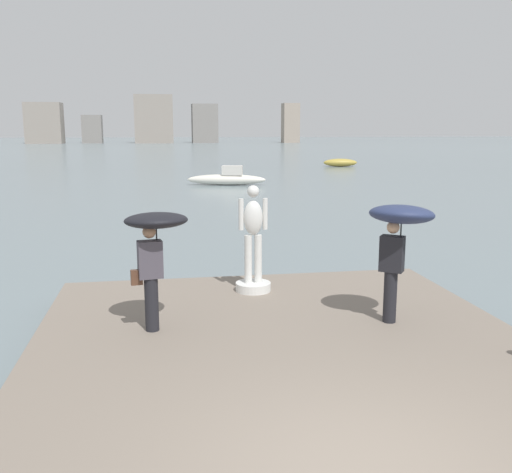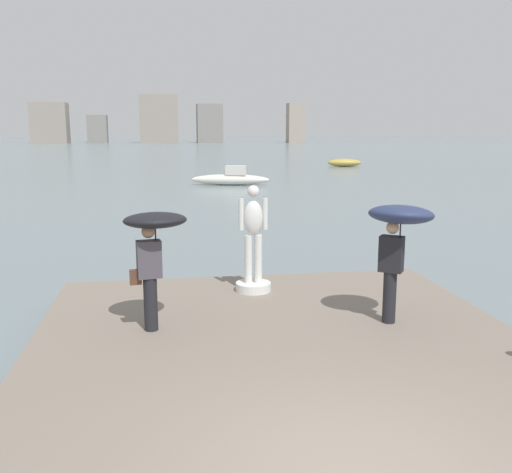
{
  "view_description": "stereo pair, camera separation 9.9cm",
  "coord_description": "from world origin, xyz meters",
  "px_view_note": "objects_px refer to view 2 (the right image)",
  "views": [
    {
      "loc": [
        -1.8,
        -4.66,
        3.62
      ],
      "look_at": [
        0.0,
        6.16,
        1.55
      ],
      "focal_mm": 40.25,
      "sensor_mm": 36.0,
      "label": 1
    },
    {
      "loc": [
        -1.7,
        -4.67,
        3.62
      ],
      "look_at": [
        0.0,
        6.16,
        1.55
      ],
      "focal_mm": 40.25,
      "sensor_mm": 36.0,
      "label": 2
    }
  ],
  "objects_px": {
    "boat_near": "(344,163)",
    "boat_mid": "(231,178)",
    "statue_white_figure": "(253,251)",
    "onlooker_right": "(399,227)",
    "onlooker_left": "(153,237)"
  },
  "relations": [
    {
      "from": "onlooker_left",
      "to": "boat_near",
      "type": "distance_m",
      "value": 47.59
    },
    {
      "from": "statue_white_figure",
      "to": "onlooker_left",
      "type": "distance_m",
      "value": 2.83
    },
    {
      "from": "onlooker_right",
      "to": "statue_white_figure",
      "type": "bearing_deg",
      "value": 132.27
    },
    {
      "from": "statue_white_figure",
      "to": "boat_near",
      "type": "distance_m",
      "value": 45.06
    },
    {
      "from": "statue_white_figure",
      "to": "boat_near",
      "type": "bearing_deg",
      "value": 70.13
    },
    {
      "from": "statue_white_figure",
      "to": "onlooker_right",
      "type": "xyz_separation_m",
      "value": [
        2.06,
        -2.27,
        0.8
      ]
    },
    {
      "from": "onlooker_right",
      "to": "boat_near",
      "type": "height_order",
      "value": "onlooker_right"
    },
    {
      "from": "boat_near",
      "to": "onlooker_right",
      "type": "bearing_deg",
      "value": -106.53
    },
    {
      "from": "boat_near",
      "to": "boat_mid",
      "type": "xyz_separation_m",
      "value": [
        -12.83,
        -16.44,
        0.06
      ]
    },
    {
      "from": "statue_white_figure",
      "to": "onlooker_right",
      "type": "distance_m",
      "value": 3.17
    },
    {
      "from": "statue_white_figure",
      "to": "boat_near",
      "type": "relative_size",
      "value": 0.64
    },
    {
      "from": "boat_near",
      "to": "boat_mid",
      "type": "relative_size",
      "value": 0.65
    },
    {
      "from": "onlooker_right",
      "to": "onlooker_left",
      "type": "bearing_deg",
      "value": 175.62
    },
    {
      "from": "boat_near",
      "to": "onlooker_left",
      "type": "bearing_deg",
      "value": -111.23
    },
    {
      "from": "onlooker_left",
      "to": "boat_near",
      "type": "xyz_separation_m",
      "value": [
        17.22,
        44.33,
        -1.55
      ]
    }
  ]
}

